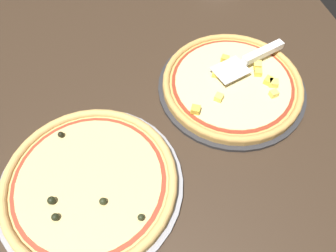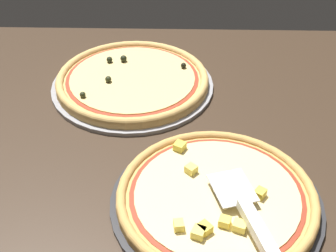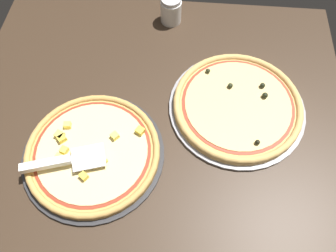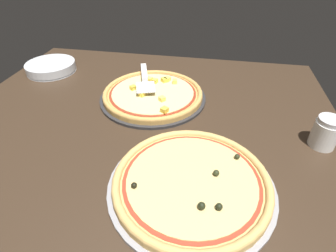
{
  "view_description": "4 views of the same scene",
  "coord_description": "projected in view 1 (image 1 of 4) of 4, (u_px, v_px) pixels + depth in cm",
  "views": [
    {
      "loc": [
        -52.31,
        15.37,
        69.42
      ],
      "look_at": [
        -9.63,
        4.57,
        3.0
      ],
      "focal_mm": 35.0,
      "sensor_mm": 36.0,
      "label": 1
    },
    {
      "loc": [
        -7.58,
        -77.26,
        65.84
      ],
      "look_at": [
        -9.63,
        4.57,
        3.0
      ],
      "focal_mm": 50.0,
      "sensor_mm": 36.0,
      "label": 2
    },
    {
      "loc": [
        36.66,
        8.55,
        85.41
      ],
      "look_at": [
        -9.63,
        4.57,
        3.0
      ],
      "focal_mm": 35.0,
      "sensor_mm": 36.0,
      "label": 3
    },
    {
      "loc": [
        -21.5,
        68.9,
        51.71
      ],
      "look_at": [
        -9.63,
        4.57,
        3.0
      ],
      "focal_mm": 28.0,
      "sensor_mm": 36.0,
      "label": 4
    }
  ],
  "objects": [
    {
      "name": "pizza_back",
      "position": [
        90.0,
        182.0,
        0.72
      ],
      "size": [
        39.13,
        39.13,
        3.72
      ],
      "color": "#DBAD60",
      "rests_on": "pizza_pan_back"
    },
    {
      "name": "pizza_pan_front",
      "position": [
        231.0,
        87.0,
        0.9
      ],
      "size": [
        40.16,
        40.16,
        1.0
      ],
      "primitive_type": "cylinder",
      "color": "#2D2D30",
      "rests_on": "ground_plane"
    },
    {
      "name": "ground_plane",
      "position": [
        176.0,
        104.0,
        0.89
      ],
      "size": [
        132.9,
        118.15,
        3.6
      ],
      "primitive_type": "cube",
      "color": "#38281C"
    },
    {
      "name": "pizza_pan_back",
      "position": [
        91.0,
        185.0,
        0.74
      ],
      "size": [
        41.62,
        41.62,
        1.0
      ],
      "primitive_type": "cylinder",
      "color": "#939399",
      "rests_on": "ground_plane"
    },
    {
      "name": "serving_spatula",
      "position": [
        257.0,
        56.0,
        0.9
      ],
      "size": [
        10.99,
        22.51,
        2.0
      ],
      "color": "silver",
      "rests_on": "pizza_front"
    },
    {
      "name": "pizza_front",
      "position": [
        232.0,
        83.0,
        0.88
      ],
      "size": [
        37.75,
        37.75,
        3.52
      ],
      "color": "tan",
      "rests_on": "pizza_pan_front"
    }
  ]
}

